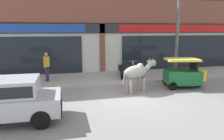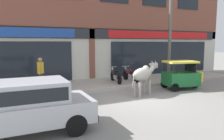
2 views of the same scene
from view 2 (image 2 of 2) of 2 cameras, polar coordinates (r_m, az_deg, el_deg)
The scene contains 10 objects.
ground_plane at distance 9.58m, azimuth 6.89°, elevation -7.89°, with size 90.00×90.00×0.00m, color gray.
sidewalk at distance 12.90m, azimuth -2.52°, elevation -3.58°, with size 19.00×3.34×0.15m, color #A8A093.
shop_building at distance 14.59m, azimuth -5.78°, elevation 14.90°, with size 23.00×1.40×9.33m.
cow at distance 10.37m, azimuth 8.25°, elevation -1.09°, with size 2.01×1.14×1.61m.
car_0 at distance 6.42m, azimuth -20.99°, elevation -8.38°, with size 3.65×1.68×1.46m.
auto_rickshaw at distance 12.29m, azimuth 17.79°, elevation -1.70°, with size 2.11×1.47×1.52m.
motorcycle_0 at distance 12.82m, azimuth 0.99°, elevation -1.54°, with size 0.58×1.80×0.88m.
motorcycle_1 at distance 13.24m, azimuth 4.88°, elevation -1.29°, with size 0.52×1.81×0.88m.
pedestrian at distance 11.36m, azimuth -18.18°, elevation 0.02°, with size 0.32×0.46×1.60m.
utility_pole at distance 13.55m, azimuth 14.85°, elevation 8.36°, with size 0.18×0.18×5.33m, color #595651.
Camera 2 is at (-5.07, -7.75, 2.48)m, focal length 35.00 mm.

